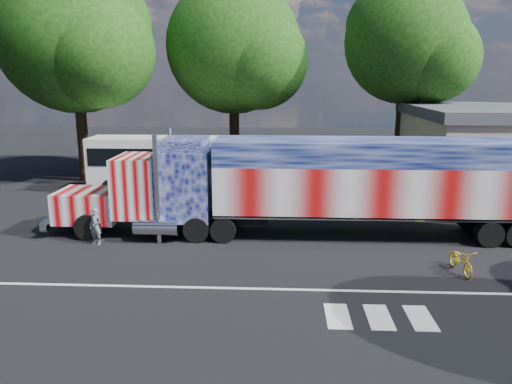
{
  "coord_description": "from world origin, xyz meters",
  "views": [
    {
      "loc": [
        1.08,
        -18.34,
        6.89
      ],
      "look_at": [
        0.0,
        3.0,
        1.9
      ],
      "focal_mm": 35.0,
      "sensor_mm": 36.0,
      "label": 1
    }
  ],
  "objects_px": {
    "tree_ne_a": "(408,43)",
    "semi_truck": "(315,183)",
    "woman": "(96,226)",
    "tree_nw_a": "(77,36)",
    "tree_n_mid": "(236,47)",
    "coach_bus": "(185,164)",
    "bicycle": "(461,260)"
  },
  "relations": [
    {
      "from": "woman",
      "to": "tree_ne_a",
      "type": "bearing_deg",
      "value": 61.68
    },
    {
      "from": "semi_truck",
      "to": "coach_bus",
      "type": "bearing_deg",
      "value": 131.49
    },
    {
      "from": "tree_nw_a",
      "to": "tree_n_mid",
      "type": "bearing_deg",
      "value": 17.59
    },
    {
      "from": "coach_bus",
      "to": "woman",
      "type": "xyz_separation_m",
      "value": [
        -1.87,
        -9.94,
        -0.94
      ]
    },
    {
      "from": "woman",
      "to": "tree_ne_a",
      "type": "xyz_separation_m",
      "value": [
        15.84,
        14.5,
        8.2
      ]
    },
    {
      "from": "tree_n_mid",
      "to": "tree_ne_a",
      "type": "distance_m",
      "value": 11.44
    },
    {
      "from": "coach_bus",
      "to": "woman",
      "type": "distance_m",
      "value": 10.16
    },
    {
      "from": "woman",
      "to": "bicycle",
      "type": "relative_size",
      "value": 0.9
    },
    {
      "from": "tree_ne_a",
      "to": "semi_truck",
      "type": "bearing_deg",
      "value": -117.42
    },
    {
      "from": "woman",
      "to": "tree_n_mid",
      "type": "distance_m",
      "value": 18.44
    },
    {
      "from": "bicycle",
      "to": "tree_n_mid",
      "type": "xyz_separation_m",
      "value": [
        -9.68,
        18.35,
        8.36
      ]
    },
    {
      "from": "woman",
      "to": "tree_nw_a",
      "type": "distance_m",
      "value": 16.36
    },
    {
      "from": "coach_bus",
      "to": "bicycle",
      "type": "bearing_deg",
      "value": -45.02
    },
    {
      "from": "bicycle",
      "to": "tree_n_mid",
      "type": "relative_size",
      "value": 0.13
    },
    {
      "from": "coach_bus",
      "to": "tree_n_mid",
      "type": "bearing_deg",
      "value": 66.44
    },
    {
      "from": "bicycle",
      "to": "tree_nw_a",
      "type": "height_order",
      "value": "tree_nw_a"
    },
    {
      "from": "bicycle",
      "to": "woman",
      "type": "bearing_deg",
      "value": 164.01
    },
    {
      "from": "tree_nw_a",
      "to": "tree_n_mid",
      "type": "distance_m",
      "value": 10.32
    },
    {
      "from": "woman",
      "to": "tree_ne_a",
      "type": "height_order",
      "value": "tree_ne_a"
    },
    {
      "from": "coach_bus",
      "to": "tree_ne_a",
      "type": "distance_m",
      "value": 16.39
    },
    {
      "from": "semi_truck",
      "to": "bicycle",
      "type": "distance_m",
      "value": 6.7
    },
    {
      "from": "coach_bus",
      "to": "woman",
      "type": "bearing_deg",
      "value": -100.64
    },
    {
      "from": "semi_truck",
      "to": "tree_ne_a",
      "type": "xyz_separation_m",
      "value": [
        6.65,
        12.83,
        6.61
      ]
    },
    {
      "from": "semi_truck",
      "to": "tree_ne_a",
      "type": "bearing_deg",
      "value": 62.58
    },
    {
      "from": "tree_n_mid",
      "to": "tree_ne_a",
      "type": "relative_size",
      "value": 1.04
    },
    {
      "from": "semi_truck",
      "to": "bicycle",
      "type": "relative_size",
      "value": 12.49
    },
    {
      "from": "semi_truck",
      "to": "coach_bus",
      "type": "relative_size",
      "value": 1.89
    },
    {
      "from": "tree_nw_a",
      "to": "tree_ne_a",
      "type": "relative_size",
      "value": 1.1
    },
    {
      "from": "tree_n_mid",
      "to": "woman",
      "type": "bearing_deg",
      "value": -105.73
    },
    {
      "from": "tree_n_mid",
      "to": "tree_nw_a",
      "type": "bearing_deg",
      "value": -162.41
    },
    {
      "from": "semi_truck",
      "to": "tree_nw_a",
      "type": "bearing_deg",
      "value": 142.37
    },
    {
      "from": "semi_truck",
      "to": "tree_n_mid",
      "type": "relative_size",
      "value": 1.59
    }
  ]
}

